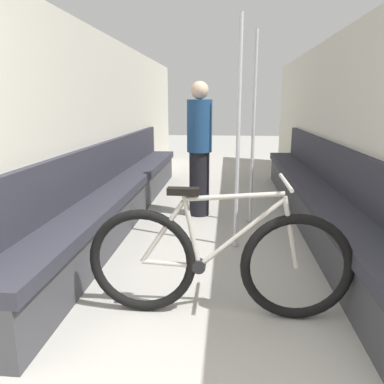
# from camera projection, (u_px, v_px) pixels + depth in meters

# --- Properties ---
(wall_left) EXTENTS (0.10, 9.84, 2.15)m
(wall_left) POSITION_uv_depth(u_px,v_px,m) (96.00, 130.00, 4.22)
(wall_left) COLOR beige
(wall_left) RESTS_ON ground
(wall_right) EXTENTS (0.10, 9.84, 2.15)m
(wall_right) POSITION_uv_depth(u_px,v_px,m) (347.00, 131.00, 3.97)
(wall_right) COLOR beige
(wall_right) RESTS_ON ground
(bench_seat_row_left) EXTENTS (0.43, 5.33, 0.93)m
(bench_seat_row_left) POSITION_uv_depth(u_px,v_px,m) (121.00, 194.00, 4.45)
(bench_seat_row_left) COLOR #3D3D42
(bench_seat_row_left) RESTS_ON ground
(bench_seat_row_right) EXTENTS (0.43, 5.33, 0.93)m
(bench_seat_row_right) POSITION_uv_depth(u_px,v_px,m) (317.00, 198.00, 4.24)
(bench_seat_row_right) COLOR #3D3D42
(bench_seat_row_right) RESTS_ON ground
(bicycle) EXTENTS (1.71, 0.46, 0.92)m
(bicycle) POSITION_uv_depth(u_px,v_px,m) (218.00, 262.00, 2.42)
(bicycle) COLOR black
(bicycle) RESTS_ON ground
(grab_pole_near) EXTENTS (0.08, 0.08, 2.13)m
(grab_pole_near) POSITION_uv_depth(u_px,v_px,m) (238.00, 140.00, 3.44)
(grab_pole_near) COLOR gray
(grab_pole_near) RESTS_ON ground
(grab_pole_far) EXTENTS (0.08, 0.08, 2.13)m
(grab_pole_far) POSITION_uv_depth(u_px,v_px,m) (253.00, 134.00, 4.17)
(grab_pole_far) COLOR gray
(grab_pole_far) RESTS_ON ground
(passenger_standing) EXTENTS (0.30, 0.30, 1.62)m
(passenger_standing) POSITION_uv_depth(u_px,v_px,m) (199.00, 148.00, 4.51)
(passenger_standing) COLOR black
(passenger_standing) RESTS_ON ground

